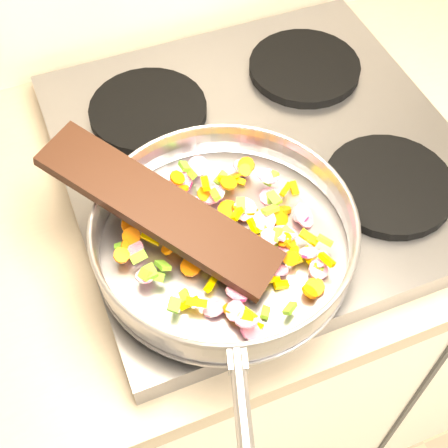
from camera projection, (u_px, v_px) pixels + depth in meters
name	position (u px, v px, depth m)	size (l,w,h in m)	color
cooktop	(262.00, 158.00, 0.98)	(0.60, 0.60, 0.04)	#939399
grate_fl	(211.00, 244.00, 0.85)	(0.19, 0.19, 0.02)	black
grate_fr	(389.00, 185.00, 0.91)	(0.19, 0.19, 0.02)	black
grate_bl	(148.00, 110.00, 1.00)	(0.19, 0.19, 0.02)	black
grate_br	(304.00, 67.00, 1.06)	(0.19, 0.19, 0.02)	black
saute_pan	(224.00, 235.00, 0.81)	(0.39, 0.54, 0.06)	#9E9EA5
vegetable_heap	(232.00, 235.00, 0.83)	(0.28, 0.30, 0.04)	orange
wooden_spatula	(160.00, 209.00, 0.80)	(0.34, 0.08, 0.02)	black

